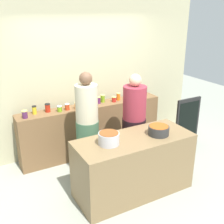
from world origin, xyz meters
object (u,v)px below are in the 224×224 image
object	(u,v)px
preserve_jar_6	(84,102)
chalkboard_sign	(187,121)
preserve_jar_11	(131,96)
cook_in_cap	(134,127)
preserve_jar_9	(114,99)
preserve_jar_12	(139,94)
preserve_jar_1	(34,110)
preserve_jar_8	(103,98)
cooking_pot_center	(159,130)
preserve_jar_7	(99,100)
preserve_jar_3	(60,109)
preserve_jar_4	(67,107)
preserve_jar_2	(48,108)
cooking_pot_left	(109,138)
preserve_jar_5	(77,106)
preserve_jar_10	(118,96)
cook_with_tongs	(87,131)
preserve_jar_0	(25,114)

from	to	relation	value
preserve_jar_6	chalkboard_sign	size ratio (longest dim) A/B	0.14
preserve_jar_11	preserve_jar_6	bearing A→B (deg)	175.51
cook_in_cap	preserve_jar_9	bearing A→B (deg)	86.18
preserve_jar_6	preserve_jar_12	bearing A→B (deg)	-0.46
preserve_jar_1	cook_in_cap	bearing A→B (deg)	-31.17
preserve_jar_8	preserve_jar_12	xyz separation A→B (m)	(0.78, -0.05, -0.01)
cooking_pot_center	chalkboard_sign	distance (m)	1.72
preserve_jar_1	preserve_jar_7	distance (m)	1.16
preserve_jar_3	preserve_jar_4	world-z (taller)	preserve_jar_4
cook_in_cap	chalkboard_sign	size ratio (longest dim) A/B	1.70
preserve_jar_4	preserve_jar_11	world-z (taller)	preserve_jar_11
preserve_jar_7	preserve_jar_9	bearing A→B (deg)	-10.60
preserve_jar_2	preserve_jar_4	bearing A→B (deg)	-12.13
preserve_jar_3	cooking_pot_left	distance (m)	1.36
preserve_jar_4	preserve_jar_7	xyz separation A→B (m)	(0.62, 0.05, 0.01)
preserve_jar_5	preserve_jar_6	size ratio (longest dim) A/B	0.91
cook_in_cap	preserve_jar_10	bearing A→B (deg)	78.04
preserve_jar_8	cook_with_tongs	bearing A→B (deg)	-131.77
preserve_jar_9	cook_with_tongs	bearing A→B (deg)	-143.14
preserve_jar_11	cook_with_tongs	distance (m)	1.33
preserve_jar_3	preserve_jar_9	bearing A→B (deg)	0.36
preserve_jar_10	cook_in_cap	bearing A→B (deg)	-101.96
preserve_jar_2	preserve_jar_10	distance (m)	1.35
preserve_jar_8	cook_in_cap	xyz separation A→B (m)	(0.14, -0.85, -0.28)
preserve_jar_11	preserve_jar_7	bearing A→B (deg)	173.01
preserve_jar_2	preserve_jar_11	size ratio (longest dim) A/B	0.98
preserve_jar_3	preserve_jar_4	size ratio (longest dim) A/B	0.91
preserve_jar_8	preserve_jar_10	distance (m)	0.31
preserve_jar_1	preserve_jar_10	world-z (taller)	preserve_jar_10
preserve_jar_9	cooking_pot_center	world-z (taller)	preserve_jar_9
preserve_jar_12	preserve_jar_6	bearing A→B (deg)	179.54
preserve_jar_5	preserve_jar_8	distance (m)	0.57
preserve_jar_12	cooking_pot_center	xyz separation A→B (m)	(-0.66, -1.47, -0.05)
preserve_jar_8	preserve_jar_12	size ratio (longest dim) A/B	1.22
preserve_jar_4	preserve_jar_2	bearing A→B (deg)	167.87
preserve_jar_0	cook_in_cap	world-z (taller)	cook_in_cap
cooking_pot_left	cook_with_tongs	size ratio (longest dim) A/B	0.16
preserve_jar_3	chalkboard_sign	distance (m)	2.51
preserve_jar_0	preserve_jar_8	distance (m)	1.44
cook_with_tongs	cooking_pot_center	bearing A→B (deg)	-47.74
preserve_jar_10	cook_with_tongs	xyz separation A→B (m)	(-0.94, -0.66, -0.23)
preserve_jar_4	preserve_jar_8	world-z (taller)	preserve_jar_8
preserve_jar_6	preserve_jar_9	world-z (taller)	preserve_jar_6
preserve_jar_11	chalkboard_sign	bearing A→B (deg)	-29.04
preserve_jar_7	chalkboard_sign	distance (m)	1.82
chalkboard_sign	cooking_pot_left	bearing A→B (deg)	-160.17
preserve_jar_10	cooking_pot_left	size ratio (longest dim) A/B	0.50
preserve_jar_1	preserve_jar_5	size ratio (longest dim) A/B	1.14
preserve_jar_0	cook_with_tongs	xyz separation A→B (m)	(0.81, -0.59, -0.23)
preserve_jar_7	cooking_pot_center	size ratio (longest dim) A/B	0.43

